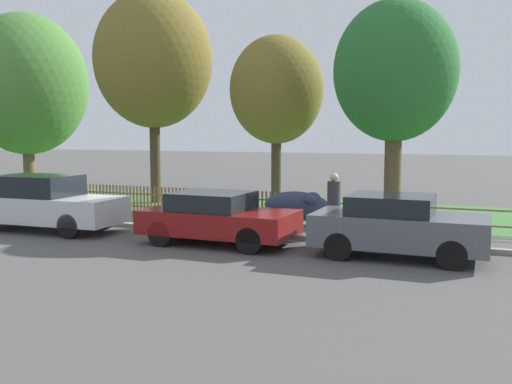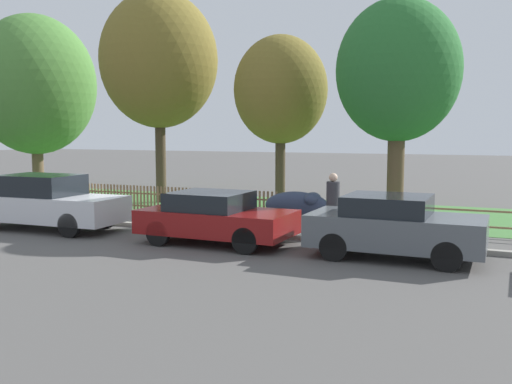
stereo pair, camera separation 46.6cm
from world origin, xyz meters
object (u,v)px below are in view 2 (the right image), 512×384
parked_car_navy_estate (215,217)px  pedestrian_near_fence (333,201)px  tree_far_left (398,72)px  covered_motorcycle (299,206)px  tree_nearest_kerb (35,85)px  tree_mid_park (281,90)px  parked_car_red_compact (394,226)px  tree_behind_motorcycle (159,61)px  parked_car_black_saloon (45,202)px

parked_car_navy_estate → pedestrian_near_fence: 3.11m
pedestrian_near_fence → tree_far_left: bearing=-40.2°
covered_motorcycle → pedestrian_near_fence: pedestrian_near_fence is taller
tree_nearest_kerb → tree_mid_park: 11.45m
parked_car_navy_estate → parked_car_red_compact: (4.35, 0.10, 0.05)m
tree_behind_motorcycle → tree_mid_park: tree_behind_motorcycle is taller
covered_motorcycle → pedestrian_near_fence: (1.32, -1.09, 0.32)m
covered_motorcycle → tree_nearest_kerb: bearing=165.5°
tree_behind_motorcycle → pedestrian_near_fence: size_ratio=4.78×
parked_car_black_saloon → parked_car_navy_estate: parked_car_black_saloon is taller
parked_car_navy_estate → pedestrian_near_fence: size_ratio=2.23×
parked_car_navy_estate → tree_nearest_kerb: (-12.41, 6.82, 4.13)m
covered_motorcycle → tree_far_left: 5.27m
tree_mid_park → pedestrian_near_fence: size_ratio=3.65×
parked_car_black_saloon → tree_far_left: 11.15m
tree_behind_motorcycle → tree_mid_park: size_ratio=1.31×
parked_car_black_saloon → pedestrian_near_fence: 8.07m
parked_car_red_compact → covered_motorcycle: 4.31m
tree_behind_motorcycle → tree_far_left: size_ratio=1.19×
tree_nearest_kerb → parked_car_navy_estate: bearing=-28.8°
parked_car_black_saloon → tree_behind_motorcycle: (-0.53, 6.76, 4.73)m
tree_mid_park → pedestrian_near_fence: bearing=-55.9°
parked_car_navy_estate → parked_car_red_compact: parked_car_red_compact is taller
parked_car_black_saloon → tree_far_left: size_ratio=0.67×
parked_car_navy_estate → tree_behind_motorcycle: 10.12m
tree_mid_park → tree_far_left: 4.59m
tree_mid_park → parked_car_black_saloon: bearing=-121.8°
parked_car_black_saloon → parked_car_navy_estate: 5.36m
parked_car_navy_estate → tree_behind_motorcycle: bearing=132.2°
pedestrian_near_fence → covered_motorcycle: bearing=24.3°
parked_car_red_compact → pedestrian_near_fence: pedestrian_near_fence is taller
covered_motorcycle → tree_mid_park: bearing=119.4°
tree_far_left → pedestrian_near_fence: 5.30m
parked_car_navy_estate → tree_mid_park: tree_mid_park is taller
tree_nearest_kerb → tree_behind_motorcycle: tree_behind_motorcycle is taller
covered_motorcycle → tree_mid_park: tree_mid_park is taller
parked_car_navy_estate → parked_car_red_compact: size_ratio=1.01×
tree_mid_park → tree_nearest_kerb: bearing=-179.3°
pedestrian_near_fence → parked_car_navy_estate: bearing=101.5°
parked_car_navy_estate → tree_mid_park: 7.89m
parked_car_black_saloon → tree_nearest_kerb: bearing=133.3°
parked_car_red_compact → tree_nearest_kerb: bearing=158.5°
parked_car_black_saloon → tree_nearest_kerb: (-7.05, 6.93, 4.01)m
covered_motorcycle → pedestrian_near_fence: bearing=-38.2°
parked_car_black_saloon → tree_nearest_kerb: tree_nearest_kerb is taller
pedestrian_near_fence → tree_nearest_kerb: bearing=45.5°
tree_nearest_kerb → tree_behind_motorcycle: size_ratio=0.96×
tree_nearest_kerb → pedestrian_near_fence: size_ratio=4.60×
parked_car_red_compact → pedestrian_near_fence: bearing=137.0°
parked_car_red_compact → tree_behind_motorcycle: 13.07m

